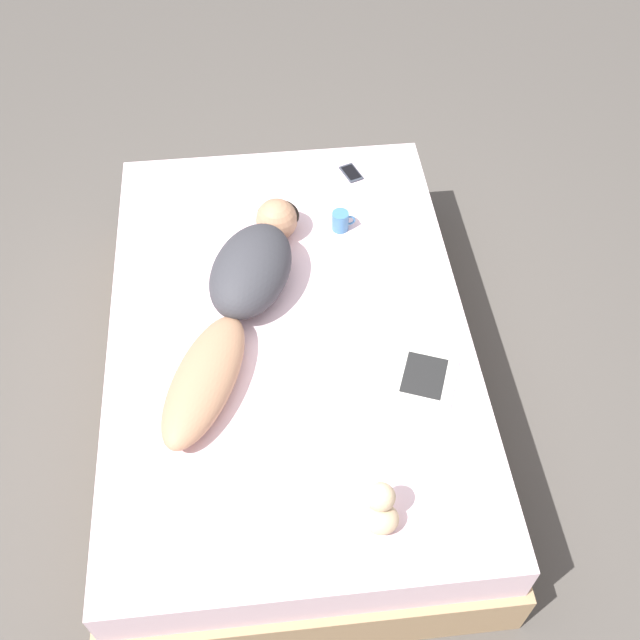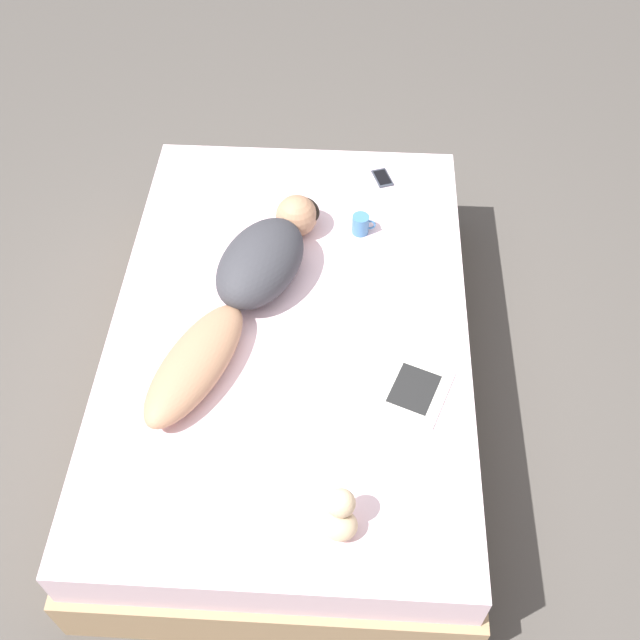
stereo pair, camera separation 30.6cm
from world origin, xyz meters
name	(u,v)px [view 2 (the right image)]	position (x,y,z in m)	size (l,w,h in m)	color
ground_plane	(293,388)	(0.00, 0.00, 0.00)	(12.00, 12.00, 0.00)	#4C4742
bed	(291,357)	(0.00, 0.00, 0.25)	(1.54, 2.31, 0.51)	tan
person	(248,283)	(-0.18, 0.11, 0.61)	(0.69, 1.30, 0.24)	#A37556
open_magazine	(385,379)	(0.40, -0.27, 0.51)	(0.57, 0.45, 0.01)	silver
coffee_mug	(361,224)	(0.28, 0.54, 0.56)	(0.11, 0.08, 0.10)	teal
cell_phone	(382,178)	(0.38, 0.92, 0.51)	(0.11, 0.15, 0.01)	#333842
plush_toy	(340,516)	(0.24, -0.89, 0.59)	(0.12, 0.15, 0.18)	#D1B289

